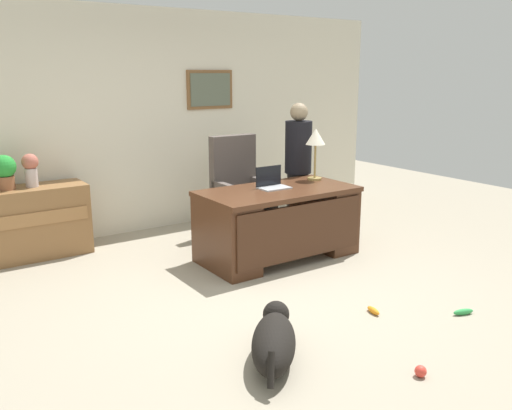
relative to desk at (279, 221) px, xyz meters
The scene contains 14 objects.
ground_plane 1.03m from the desk, 130.35° to the right, with size 12.00×12.00×0.00m, color #9E937F.
back_wall 2.19m from the desk, 107.86° to the left, with size 7.00×0.16×2.70m.
desk is the anchor object (origin of this frame).
credenza 2.82m from the desk, 147.19° to the left, with size 1.58×0.50×0.77m.
armchair 0.98m from the desk, 82.63° to the left, with size 0.60×0.59×1.20m.
person_standing 1.03m from the desk, 39.61° to the left, with size 0.32×0.32×1.59m.
dog_lying 2.17m from the desk, 127.60° to the right, with size 0.70×0.78×0.30m.
laptop 0.42m from the desk, 100.89° to the left, with size 0.32×0.22×0.22m.
desk_lamp 1.05m from the desk, 17.07° to the left, with size 0.22×0.22×0.58m.
vase_with_flowers 2.67m from the desk, 144.14° to the left, with size 0.17×0.17×0.35m.
potted_plant 2.88m from the desk, 147.18° to the left, with size 0.24×0.24×0.36m.
dog_toy_ball 2.53m from the desk, 104.81° to the right, with size 0.08×0.08×0.08m, color #E53F33.
dog_toy_bone 2.07m from the desk, 78.40° to the right, with size 0.18×0.05×0.05m, color green.
dog_toy_plush 1.62m from the desk, 96.75° to the right, with size 0.15×0.05×0.05m, color orange.
Camera 1 is at (-2.73, -3.73, 1.95)m, focal length 38.17 mm.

